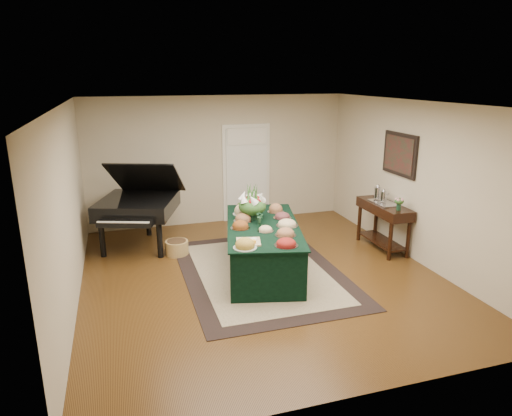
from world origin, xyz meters
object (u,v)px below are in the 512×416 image
object	(u,v)px
buffet_table	(263,247)
grand_piano	(138,205)
floral_centerpiece	(252,203)
mahogany_sideboard	(384,214)

from	to	relation	value
buffet_table	grand_piano	size ratio (longest dim) A/B	1.39
floral_centerpiece	mahogany_sideboard	world-z (taller)	floral_centerpiece
buffet_table	mahogany_sideboard	bearing A→B (deg)	6.52
floral_centerpiece	grand_piano	xyz separation A→B (m)	(-1.79, 1.35, -0.25)
buffet_table	floral_centerpiece	world-z (taller)	floral_centerpiece
floral_centerpiece	grand_piano	distance (m)	2.25
grand_piano	mahogany_sideboard	distance (m)	4.49
buffet_table	grand_piano	bearing A→B (deg)	137.43
floral_centerpiece	grand_piano	world-z (taller)	grand_piano
buffet_table	mahogany_sideboard	size ratio (longest dim) A/B	2.08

